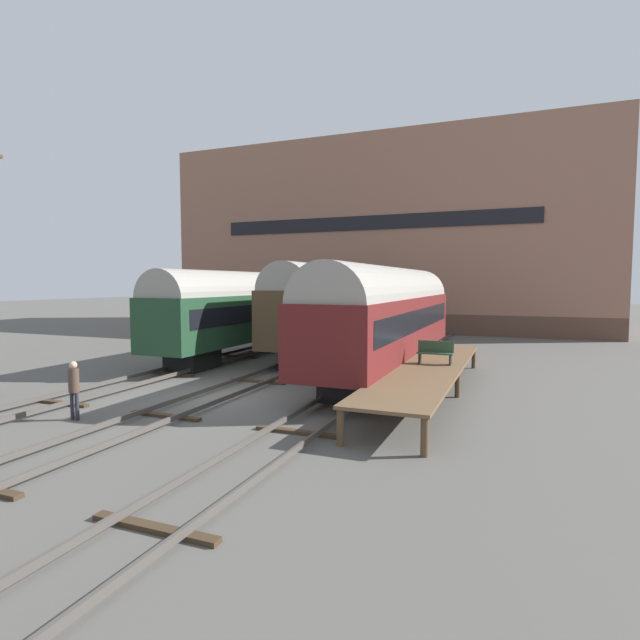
{
  "coord_description": "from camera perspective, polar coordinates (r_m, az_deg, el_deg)",
  "views": [
    {
      "loc": [
        10.44,
        -15.67,
        4.31
      ],
      "look_at": [
        0.0,
        10.22,
        2.2
      ],
      "focal_mm": 28.0,
      "sensor_mm": 36.0,
      "label": 1
    }
  ],
  "objects": [
    {
      "name": "track_left",
      "position": [
        22.15,
        -21.7,
        -6.83
      ],
      "size": [
        2.6,
        60.0,
        0.26
      ],
      "color": "#4C4742",
      "rests_on": "ground"
    },
    {
      "name": "train_car_brown",
      "position": [
        31.06,
        2.31,
        1.97
      ],
      "size": [
        3.03,
        16.75,
        5.34
      ],
      "color": "black",
      "rests_on": "ground"
    },
    {
      "name": "ground_plane",
      "position": [
        19.31,
        -11.54,
        -8.66
      ],
      "size": [
        200.0,
        200.0,
        0.0
      ],
      "primitive_type": "plane",
      "color": "#56544F"
    },
    {
      "name": "warehouse_building",
      "position": [
        49.89,
        7.79,
        9.15
      ],
      "size": [
        39.08,
        13.37,
        17.09
      ],
      "color": "brown",
      "rests_on": "ground"
    },
    {
      "name": "train_car_maroon",
      "position": [
        23.68,
        7.77,
        0.75
      ],
      "size": [
        3.06,
        16.9,
        5.04
      ],
      "color": "black",
      "rests_on": "ground"
    },
    {
      "name": "bench",
      "position": [
        20.27,
        13.05,
        -3.54
      ],
      "size": [
        1.4,
        0.4,
        0.91
      ],
      "color": "#2D4C33",
      "rests_on": "station_platform"
    },
    {
      "name": "person_worker",
      "position": [
        17.47,
        -26.31,
        -6.62
      ],
      "size": [
        0.32,
        0.32,
        1.86
      ],
      "color": "#282833",
      "rests_on": "ground"
    },
    {
      "name": "track_right",
      "position": [
        17.21,
        1.66,
        -9.68
      ],
      "size": [
        2.6,
        60.0,
        0.26
      ],
      "color": "#4C4742",
      "rests_on": "ground"
    },
    {
      "name": "station_platform",
      "position": [
        19.57,
        12.24,
        -5.5
      ],
      "size": [
        2.51,
        14.05,
        1.09
      ],
      "color": "brown",
      "rests_on": "ground"
    },
    {
      "name": "track_middle",
      "position": [
        19.28,
        -11.55,
        -8.24
      ],
      "size": [
        2.6,
        60.0,
        0.26
      ],
      "color": "#4C4742",
      "rests_on": "ground"
    },
    {
      "name": "train_car_green",
      "position": [
        29.68,
        -8.63,
        1.39
      ],
      "size": [
        2.85,
        15.54,
        4.94
      ],
      "color": "black",
      "rests_on": "ground"
    }
  ]
}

